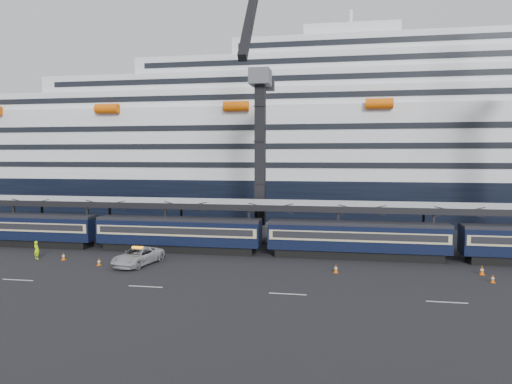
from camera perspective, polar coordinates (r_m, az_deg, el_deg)
ground at (r=42.23m, az=24.21°, el=-10.93°), size 260.00×260.00×0.00m
train at (r=50.53m, az=16.32°, el=-5.64°), size 133.05×3.00×4.05m
canopy at (r=54.73m, az=20.77°, el=-1.76°), size 130.00×6.25×5.53m
cruise_ship at (r=85.93m, az=16.15°, el=5.28°), size 214.09×28.84×34.00m
crane_dark_near at (r=58.81m, az=0.47°, el=5.47°), size 4.50×17.75×35.08m
pickup_truck at (r=47.94m, az=-14.57°, el=-7.80°), size 4.06×6.59×1.70m
worker at (r=54.06m, az=-25.74°, el=-6.56°), size 0.84×0.70×1.97m
traffic_cone_a at (r=52.71m, az=-22.93°, el=-7.40°), size 0.40×0.40×0.80m
traffic_cone_b at (r=48.86m, az=-19.04°, el=-8.24°), size 0.38×0.38×0.77m
traffic_cone_c at (r=44.15m, az=9.95°, el=-9.39°), size 0.40×0.40×0.81m
traffic_cone_d at (r=47.61m, az=26.41°, el=-8.74°), size 0.43×0.43×0.87m
traffic_cone_e at (r=45.17m, az=27.48°, el=-9.57°), size 0.37×0.37×0.73m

